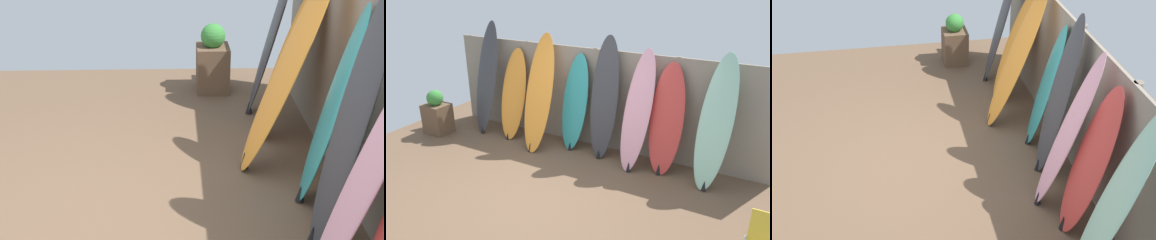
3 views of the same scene
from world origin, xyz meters
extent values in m
plane|color=brown|center=(0.00, 0.00, 0.00)|extent=(7.68, 7.68, 0.00)
cube|color=gray|center=(0.00, 2.00, 0.90)|extent=(6.08, 0.04, 1.80)
cylinder|color=slate|center=(-2.88, 2.04, 0.90)|extent=(0.10, 0.10, 1.80)
cylinder|color=slate|center=(-1.44, 2.04, 0.90)|extent=(0.10, 0.10, 1.80)
cylinder|color=slate|center=(0.00, 2.04, 0.90)|extent=(0.10, 0.10, 1.80)
cylinder|color=slate|center=(1.44, 2.04, 0.90)|extent=(0.10, 0.10, 1.80)
ellipsoid|color=#38383D|center=(-2.17, 1.61, 1.08)|extent=(0.57, 0.65, 2.17)
cone|color=black|center=(-2.17, 1.36, 0.08)|extent=(0.08, 0.08, 0.15)
ellipsoid|color=orange|center=(-1.54, 1.64, 0.85)|extent=(0.57, 0.67, 1.69)
cone|color=black|center=(-1.54, 1.38, 0.07)|extent=(0.08, 0.08, 0.12)
ellipsoid|color=orange|center=(-0.84, 1.49, 1.02)|extent=(0.59, 0.87, 2.03)
cone|color=black|center=(-0.84, 1.14, 0.09)|extent=(0.08, 0.08, 0.17)
ellipsoid|color=teal|center=(-0.25, 1.73, 0.86)|extent=(0.57, 0.50, 1.72)
cone|color=black|center=(-0.25, 1.55, 0.08)|extent=(0.08, 0.08, 0.15)
ellipsoid|color=#38383D|center=(0.34, 1.69, 1.04)|extent=(0.50, 0.45, 2.09)
cone|color=black|center=(0.34, 1.51, 0.09)|extent=(0.08, 0.08, 0.16)
ellipsoid|color=pink|center=(0.97, 1.59, 0.97)|extent=(0.53, 0.69, 1.94)
cone|color=black|center=(0.97, 1.32, 0.10)|extent=(0.08, 0.08, 0.17)
ellipsoid|color=#D13D38|center=(1.42, 1.67, 0.88)|extent=(0.57, 0.53, 1.75)
cone|color=black|center=(1.42, 1.47, 0.10)|extent=(0.08, 0.08, 0.18)
ellipsoid|color=#9ED6BC|center=(2.16, 1.61, 0.99)|extent=(0.55, 0.72, 1.98)
cone|color=black|center=(2.16, 1.33, 0.09)|extent=(0.08, 0.08, 0.16)
cube|color=brown|center=(-2.97, 0.98, 0.30)|extent=(0.47, 0.41, 0.59)
sphere|color=#388538|center=(-2.97, 0.98, 0.73)|extent=(0.31, 0.31, 0.31)
camera|label=1|loc=(3.61, 0.50, 2.51)|focal=50.00mm
camera|label=2|loc=(2.84, -3.73, 3.04)|focal=35.00mm
camera|label=3|loc=(5.54, -0.37, 4.18)|focal=50.00mm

